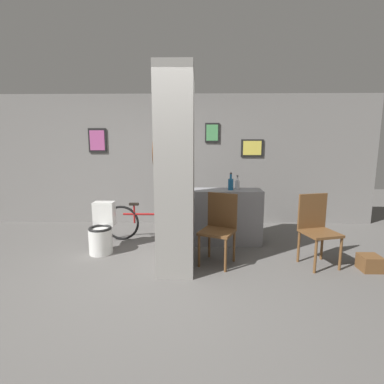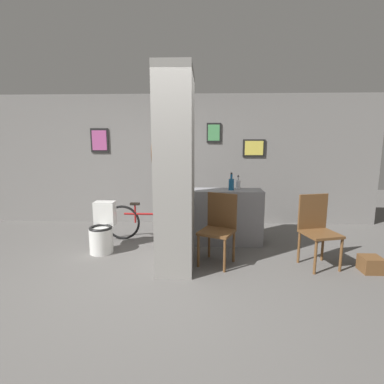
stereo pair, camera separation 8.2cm
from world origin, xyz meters
The scene contains 11 objects.
ground_plane centered at (0.00, 0.00, 0.00)m, with size 14.00×14.00×0.00m, color #5B5956.
wall_back centered at (0.00, 2.63, 1.30)m, with size 8.00×0.09×2.60m.
pillar_center centered at (0.14, 0.50, 1.30)m, with size 0.50×0.99×2.60m.
counter_shelf centered at (0.75, 1.39, 0.45)m, with size 1.45×0.44×0.90m.
toilet centered at (-1.05, 0.93, 0.32)m, with size 0.35×0.51×0.75m.
chair_near_pillar centered at (0.72, 0.57, 0.54)m, with size 0.57×0.57×0.97m.
chair_by_doorway centered at (2.06, 0.54, 0.54)m, with size 0.53×0.53×0.97m.
bicycle centered at (-0.44, 1.49, 0.32)m, with size 1.51×0.42×0.65m.
bottle_tall centered at (0.96, 1.37, 1.01)m, with size 0.09×0.09×0.29m.
bottle_short centered at (1.08, 1.47, 0.99)m, with size 0.08×0.08×0.23m.
floor_crate centered at (2.71, 0.33, 0.10)m, with size 0.26×0.26×0.20m.
Camera 2 is at (0.51, -3.46, 1.71)m, focal length 28.00 mm.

